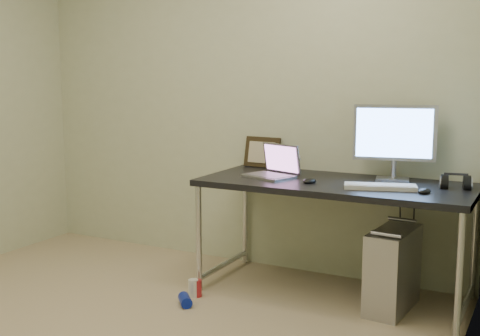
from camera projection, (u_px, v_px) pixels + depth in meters
name	position (u px, v px, depth m)	size (l,w,h in m)	color
wall_back	(238.00, 98.00, 4.48)	(3.50, 0.02, 2.50)	beige
wall_right	(443.00, 123.00, 2.14)	(0.02, 3.50, 2.50)	beige
desk	(335.00, 193.00, 3.83)	(1.71, 0.75, 0.75)	black
tower_computer	(393.00, 270.00, 3.65)	(0.25, 0.50, 0.53)	silver
cable_a	(400.00, 230.00, 3.99)	(0.01, 0.01, 0.70)	black
cable_b	(413.00, 235.00, 3.94)	(0.01, 0.01, 0.72)	black
can_red	(197.00, 288.00, 3.89)	(0.06, 0.06, 0.11)	#B22129
can_white	(193.00, 288.00, 3.88)	(0.06, 0.06, 0.12)	white
can_blue	(185.00, 300.00, 3.73)	(0.07, 0.07, 0.13)	#0D1FA5
laptop	(274.00, 169.00, 3.99)	(0.38, 0.34, 0.22)	#A6A5AC
monitor	(394.00, 136.00, 3.82)	(0.51, 0.19, 0.48)	#A6A5AC
keyboard	(380.00, 187.00, 3.58)	(0.42, 0.14, 0.03)	silver
mouse_right	(424.00, 190.00, 3.45)	(0.07, 0.11, 0.04)	black
mouse_left	(310.00, 180.00, 3.78)	(0.07, 0.12, 0.04)	black
headphones	(456.00, 183.00, 3.58)	(0.19, 0.11, 0.12)	black
picture_frame	(262.00, 152.00, 4.40)	(0.28, 0.03, 0.22)	black
webcam	(298.00, 160.00, 4.17)	(0.04, 0.03, 0.12)	silver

